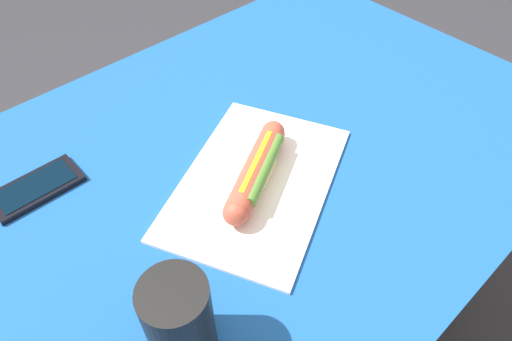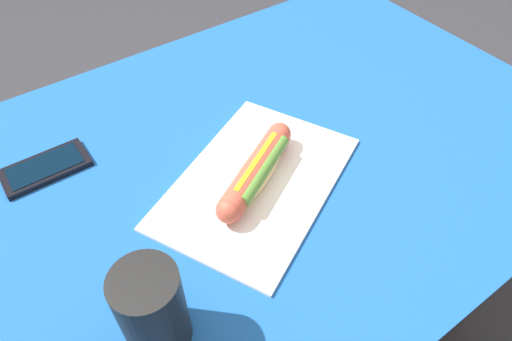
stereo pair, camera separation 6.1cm
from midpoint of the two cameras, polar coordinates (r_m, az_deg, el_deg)
name	(u,v)px [view 1 (the left image)]	position (r m, az deg, el deg)	size (l,w,h in m)	color
ground_plane	(243,341)	(1.39, -2.98, -20.41)	(6.00, 6.00, 0.00)	#2D2D33
dining_table	(236,212)	(0.87, -4.49, -5.22)	(1.25, 0.79, 0.72)	brown
paper_wrapper	(256,182)	(0.74, -2.37, -1.53)	(0.34, 0.22, 0.01)	white
hot_dog	(257,170)	(0.72, -2.36, -0.07)	(0.20, 0.13, 0.05)	#DBB26B
cell_phone	(36,188)	(0.82, -27.49, -1.99)	(0.14, 0.07, 0.01)	black
drinking_cup	(179,321)	(0.55, -12.77, -17.83)	(0.08, 0.08, 0.13)	black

